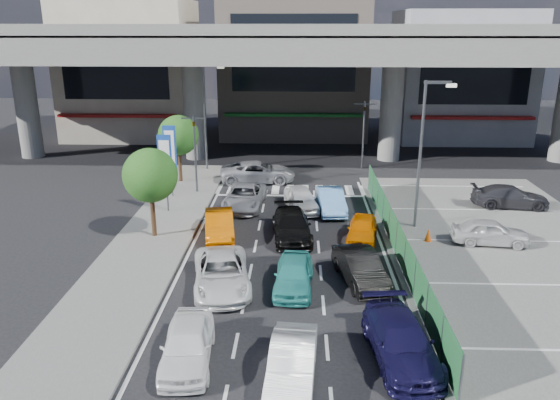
{
  "coord_description": "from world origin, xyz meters",
  "views": [
    {
      "loc": [
        0.54,
        -22.53,
        10.71
      ],
      "look_at": [
        -0.38,
        3.78,
        2.22
      ],
      "focal_mm": 35.0,
      "sensor_mm": 36.0,
      "label": 1
    }
  ],
  "objects_px": {
    "hatch_black_mid_right": "(360,268)",
    "parked_sedan_white": "(490,232)",
    "crossing_wagon_silver": "(258,172)",
    "traffic_cone": "(428,235)",
    "signboard_far": "(170,151)",
    "sedan_white_front_mid": "(301,199)",
    "sedan_white_mid_left": "(222,273)",
    "parked_sedan_dgrey": "(510,197)",
    "tree_far": "(178,135)",
    "taxi_orange_right": "(362,229)",
    "taxi_teal_mid": "(294,274)",
    "kei_truck_front_right": "(331,201)",
    "van_white_back_left": "(187,344)",
    "traffic_light_right": "(364,118)",
    "signboard_near": "(165,163)",
    "minivan_navy_back": "(401,341)",
    "street_lamp_left": "(207,108)",
    "street_lamp_right": "(424,143)",
    "wagon_silver_front_left": "(245,197)",
    "tree_near": "(150,176)",
    "traffic_light_left": "(194,135)",
    "hatch_white_back_mid": "(292,363)",
    "taxi_orange_left": "(219,224)"
  },
  "relations": [
    {
      "from": "taxi_teal_mid",
      "to": "kei_truck_front_right",
      "type": "height_order",
      "value": "kei_truck_front_right"
    },
    {
      "from": "hatch_black_mid_right",
      "to": "parked_sedan_white",
      "type": "bearing_deg",
      "value": 19.86
    },
    {
      "from": "taxi_teal_mid",
      "to": "crossing_wagon_silver",
      "type": "xyz_separation_m",
      "value": [
        -2.72,
        16.43,
        0.06
      ]
    },
    {
      "from": "taxi_teal_mid",
      "to": "kei_truck_front_right",
      "type": "distance_m",
      "value": 10.36
    },
    {
      "from": "signboard_near",
      "to": "signboard_far",
      "type": "distance_m",
      "value": 3.03
    },
    {
      "from": "minivan_navy_back",
      "to": "kei_truck_front_right",
      "type": "xyz_separation_m",
      "value": [
        -1.52,
        15.13,
        0.0
      ]
    },
    {
      "from": "tree_far",
      "to": "traffic_cone",
      "type": "height_order",
      "value": "tree_far"
    },
    {
      "from": "taxi_orange_right",
      "to": "van_white_back_left",
      "type": "bearing_deg",
      "value": -111.94
    },
    {
      "from": "hatch_black_mid_right",
      "to": "sedan_white_front_mid",
      "type": "height_order",
      "value": "same"
    },
    {
      "from": "street_lamp_left",
      "to": "crossing_wagon_silver",
      "type": "height_order",
      "value": "street_lamp_left"
    },
    {
      "from": "kei_truck_front_right",
      "to": "parked_sedan_white",
      "type": "bearing_deg",
      "value": -37.36
    },
    {
      "from": "street_lamp_right",
      "to": "crossing_wagon_silver",
      "type": "distance_m",
      "value": 13.59
    },
    {
      "from": "traffic_light_right",
      "to": "wagon_silver_front_left",
      "type": "distance_m",
      "value": 13.26
    },
    {
      "from": "taxi_teal_mid",
      "to": "wagon_silver_front_left",
      "type": "relative_size",
      "value": 0.8
    },
    {
      "from": "tree_near",
      "to": "hatch_white_back_mid",
      "type": "bearing_deg",
      "value": -58.18
    },
    {
      "from": "sedan_white_front_mid",
      "to": "parked_sedan_dgrey",
      "type": "relative_size",
      "value": 0.89
    },
    {
      "from": "sedan_white_mid_left",
      "to": "traffic_cone",
      "type": "relative_size",
      "value": 7.35
    },
    {
      "from": "street_lamp_right",
      "to": "taxi_teal_mid",
      "type": "bearing_deg",
      "value": -131.76
    },
    {
      "from": "traffic_light_right",
      "to": "taxi_orange_left",
      "type": "xyz_separation_m",
      "value": [
        -9.1,
        -14.71,
        -3.25
      ]
    },
    {
      "from": "minivan_navy_back",
      "to": "hatch_black_mid_right",
      "type": "bearing_deg",
      "value": 91.16
    },
    {
      "from": "street_lamp_right",
      "to": "signboard_far",
      "type": "relative_size",
      "value": 1.7
    },
    {
      "from": "street_lamp_left",
      "to": "hatch_black_mid_right",
      "type": "xyz_separation_m",
      "value": [
        9.59,
        -18.91,
        -4.08
      ]
    },
    {
      "from": "crossing_wagon_silver",
      "to": "traffic_cone",
      "type": "distance_m",
      "value": 14.58
    },
    {
      "from": "kei_truck_front_right",
      "to": "crossing_wagon_silver",
      "type": "distance_m",
      "value": 7.93
    },
    {
      "from": "tree_near",
      "to": "street_lamp_right",
      "type": "bearing_deg",
      "value": 8.03
    },
    {
      "from": "signboard_far",
      "to": "minivan_navy_back",
      "type": "bearing_deg",
      "value": -56.57
    },
    {
      "from": "traffic_light_left",
      "to": "crossing_wagon_silver",
      "type": "bearing_deg",
      "value": 36.19
    },
    {
      "from": "sedan_white_front_mid",
      "to": "street_lamp_left",
      "type": "bearing_deg",
      "value": 115.11
    },
    {
      "from": "hatch_black_mid_right",
      "to": "parked_sedan_white",
      "type": "relative_size",
      "value": 1.1
    },
    {
      "from": "van_white_back_left",
      "to": "taxi_teal_mid",
      "type": "xyz_separation_m",
      "value": [
        3.44,
        5.43,
        -0.02
      ]
    },
    {
      "from": "van_white_back_left",
      "to": "tree_far",
      "type": "bearing_deg",
      "value": 97.97
    },
    {
      "from": "signboard_far",
      "to": "sedan_white_mid_left",
      "type": "distance_m",
      "value": 13.76
    },
    {
      "from": "taxi_teal_mid",
      "to": "parked_sedan_white",
      "type": "xyz_separation_m",
      "value": [
        9.89,
        5.19,
        0.04
      ]
    },
    {
      "from": "signboard_far",
      "to": "hatch_black_mid_right",
      "type": "height_order",
      "value": "signboard_far"
    },
    {
      "from": "street_lamp_right",
      "to": "hatch_black_mid_right",
      "type": "distance_m",
      "value": 8.92
    },
    {
      "from": "traffic_cone",
      "to": "wagon_silver_front_left",
      "type": "bearing_deg",
      "value": 152.2
    },
    {
      "from": "tree_far",
      "to": "taxi_orange_right",
      "type": "distance_m",
      "value": 15.95
    },
    {
      "from": "street_lamp_left",
      "to": "hatch_black_mid_right",
      "type": "distance_m",
      "value": 21.59
    },
    {
      "from": "van_white_back_left",
      "to": "crossing_wagon_silver",
      "type": "distance_m",
      "value": 21.87
    },
    {
      "from": "traffic_light_right",
      "to": "traffic_cone",
      "type": "bearing_deg",
      "value": -83.36
    },
    {
      "from": "minivan_navy_back",
      "to": "hatch_black_mid_right",
      "type": "distance_m",
      "value": 5.73
    },
    {
      "from": "traffic_light_right",
      "to": "traffic_cone",
      "type": "xyz_separation_m",
      "value": [
        1.76,
        -15.14,
        -3.54
      ]
    },
    {
      "from": "van_white_back_left",
      "to": "parked_sedan_dgrey",
      "type": "bearing_deg",
      "value": 40.77
    },
    {
      "from": "hatch_white_back_mid",
      "to": "minivan_navy_back",
      "type": "height_order",
      "value": "minivan_navy_back"
    },
    {
      "from": "traffic_light_right",
      "to": "tree_far",
      "type": "bearing_deg",
      "value": -161.31
    },
    {
      "from": "tree_near",
      "to": "hatch_black_mid_right",
      "type": "height_order",
      "value": "tree_near"
    },
    {
      "from": "sedan_white_front_mid",
      "to": "crossing_wagon_silver",
      "type": "xyz_separation_m",
      "value": [
        -3.05,
        6.04,
        0.04
      ]
    },
    {
      "from": "parked_sedan_white",
      "to": "traffic_cone",
      "type": "relative_size",
      "value": 5.62
    },
    {
      "from": "sedan_white_mid_left",
      "to": "sedan_white_front_mid",
      "type": "height_order",
      "value": "same"
    },
    {
      "from": "taxi_teal_mid",
      "to": "kei_truck_front_right",
      "type": "xyz_separation_m",
      "value": [
        2.1,
        10.14,
        0.02
      ]
    }
  ]
}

